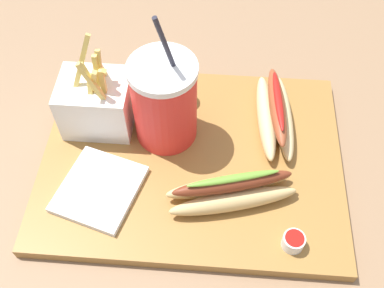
{
  "coord_description": "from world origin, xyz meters",
  "views": [
    {
      "loc": [
        0.03,
        -0.4,
        0.61
      ],
      "look_at": [
        0.0,
        0.0,
        0.05
      ],
      "focal_mm": 42.6,
      "sensor_mm": 36.0,
      "label": 1
    }
  ],
  "objects_px": {
    "hot_dog_2": "(275,114)",
    "soda_cup": "(165,102)",
    "ketchup_cup_2": "(293,241)",
    "napkin_stack": "(99,189)",
    "hot_dog_1": "(232,190)",
    "ketchup_cup_1": "(185,97)",
    "fries_basket": "(97,103)"
  },
  "relations": [
    {
      "from": "fries_basket",
      "to": "napkin_stack",
      "type": "xyz_separation_m",
      "value": [
        0.02,
        -0.13,
        -0.04
      ]
    },
    {
      "from": "soda_cup",
      "to": "ketchup_cup_1",
      "type": "bearing_deg",
      "value": 70.05
    },
    {
      "from": "fries_basket",
      "to": "hot_dog_2",
      "type": "distance_m",
      "value": 0.28
    },
    {
      "from": "soda_cup",
      "to": "hot_dog_1",
      "type": "height_order",
      "value": "soda_cup"
    },
    {
      "from": "hot_dog_1",
      "to": "napkin_stack",
      "type": "xyz_separation_m",
      "value": [
        -0.19,
        -0.0,
        -0.02
      ]
    },
    {
      "from": "fries_basket",
      "to": "napkin_stack",
      "type": "relative_size",
      "value": 1.42
    },
    {
      "from": "hot_dog_2",
      "to": "napkin_stack",
      "type": "xyz_separation_m",
      "value": [
        -0.26,
        -0.15,
        -0.02
      ]
    },
    {
      "from": "hot_dog_2",
      "to": "soda_cup",
      "type": "bearing_deg",
      "value": -169.95
    },
    {
      "from": "soda_cup",
      "to": "napkin_stack",
      "type": "distance_m",
      "value": 0.16
    },
    {
      "from": "ketchup_cup_2",
      "to": "ketchup_cup_1",
      "type": "bearing_deg",
      "value": 124.27
    },
    {
      "from": "soda_cup",
      "to": "ketchup_cup_2",
      "type": "bearing_deg",
      "value": -43.28
    },
    {
      "from": "hot_dog_1",
      "to": "ketchup_cup_2",
      "type": "xyz_separation_m",
      "value": [
        0.09,
        -0.07,
        -0.01
      ]
    },
    {
      "from": "soda_cup",
      "to": "napkin_stack",
      "type": "relative_size",
      "value": 1.97
    },
    {
      "from": "soda_cup",
      "to": "hot_dog_2",
      "type": "distance_m",
      "value": 0.18
    },
    {
      "from": "soda_cup",
      "to": "hot_dog_1",
      "type": "bearing_deg",
      "value": -47.33
    },
    {
      "from": "hot_dog_2",
      "to": "napkin_stack",
      "type": "relative_size",
      "value": 1.49
    },
    {
      "from": "fries_basket",
      "to": "ketchup_cup_2",
      "type": "height_order",
      "value": "fries_basket"
    },
    {
      "from": "fries_basket",
      "to": "ketchup_cup_1",
      "type": "relative_size",
      "value": 4.5
    },
    {
      "from": "soda_cup",
      "to": "fries_basket",
      "type": "bearing_deg",
      "value": 173.28
    },
    {
      "from": "ketchup_cup_1",
      "to": "napkin_stack",
      "type": "xyz_separation_m",
      "value": [
        -0.11,
        -0.18,
        -0.01
      ]
    },
    {
      "from": "ketchup_cup_2",
      "to": "napkin_stack",
      "type": "xyz_separation_m",
      "value": [
        -0.28,
        0.06,
        -0.01
      ]
    },
    {
      "from": "ketchup_cup_1",
      "to": "ketchup_cup_2",
      "type": "relative_size",
      "value": 1.22
    },
    {
      "from": "hot_dog_1",
      "to": "hot_dog_2",
      "type": "relative_size",
      "value": 1.1
    },
    {
      "from": "fries_basket",
      "to": "ketchup_cup_2",
      "type": "distance_m",
      "value": 0.36
    },
    {
      "from": "hot_dog_1",
      "to": "hot_dog_2",
      "type": "bearing_deg",
      "value": 65.62
    },
    {
      "from": "hot_dog_2",
      "to": "ketchup_cup_1",
      "type": "bearing_deg",
      "value": 166.56
    },
    {
      "from": "ketchup_cup_2",
      "to": "soda_cup",
      "type": "bearing_deg",
      "value": 136.72
    },
    {
      "from": "soda_cup",
      "to": "napkin_stack",
      "type": "height_order",
      "value": "soda_cup"
    },
    {
      "from": "soda_cup",
      "to": "ketchup_cup_2",
      "type": "xyz_separation_m",
      "value": [
        0.19,
        -0.18,
        -0.06
      ]
    },
    {
      "from": "ketchup_cup_1",
      "to": "ketchup_cup_2",
      "type": "bearing_deg",
      "value": -55.73
    },
    {
      "from": "ketchup_cup_2",
      "to": "napkin_stack",
      "type": "height_order",
      "value": "ketchup_cup_2"
    },
    {
      "from": "hot_dog_1",
      "to": "soda_cup",
      "type": "bearing_deg",
      "value": 132.67
    }
  ]
}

